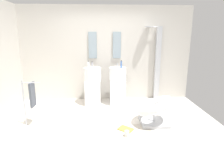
# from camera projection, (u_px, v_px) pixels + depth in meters

# --- Properties ---
(ground_plane) EXTENTS (4.80, 3.60, 0.04)m
(ground_plane) POSITION_uv_depth(u_px,v_px,m) (106.00, 126.00, 3.62)
(ground_plane) COLOR silver
(rear_partition) EXTENTS (4.80, 0.10, 2.60)m
(rear_partition) POSITION_uv_depth(u_px,v_px,m) (105.00, 54.00, 4.94)
(rear_partition) COLOR beige
(rear_partition) RESTS_ON ground_plane
(pedestal_sink_left) EXTENTS (0.44, 0.44, 1.09)m
(pedestal_sink_left) POSITION_uv_depth(u_px,v_px,m) (93.00, 85.00, 4.67)
(pedestal_sink_left) COLOR white
(pedestal_sink_left) RESTS_ON ground_plane
(pedestal_sink_right) EXTENTS (0.44, 0.44, 1.09)m
(pedestal_sink_right) POSITION_uv_depth(u_px,v_px,m) (118.00, 85.00, 4.70)
(pedestal_sink_right) COLOR white
(pedestal_sink_right) RESTS_ON ground_plane
(vanity_mirror_left) EXTENTS (0.22, 0.03, 0.71)m
(vanity_mirror_left) POSITION_uv_depth(u_px,v_px,m) (93.00, 45.00, 4.81)
(vanity_mirror_left) COLOR #8C9EA8
(vanity_mirror_right) EXTENTS (0.22, 0.03, 0.71)m
(vanity_mirror_right) POSITION_uv_depth(u_px,v_px,m) (117.00, 45.00, 4.84)
(vanity_mirror_right) COLOR #8C9EA8
(shower_column) EXTENTS (0.49, 0.24, 2.05)m
(shower_column) POSITION_uv_depth(u_px,v_px,m) (157.00, 62.00, 4.94)
(shower_column) COLOR #B7BABF
(shower_column) RESTS_ON ground_plane
(lounge_chair) EXTENTS (1.08, 1.08, 0.65)m
(lounge_chair) POSITION_uv_depth(u_px,v_px,m) (154.00, 108.00, 3.63)
(lounge_chair) COLOR #B7BABF
(lounge_chair) RESTS_ON ground_plane
(towel_rack) EXTENTS (0.37, 0.22, 0.95)m
(towel_rack) POSITION_uv_depth(u_px,v_px,m) (31.00, 96.00, 3.52)
(towel_rack) COLOR #B7BABF
(towel_rack) RESTS_ON ground_plane
(area_rug) EXTENTS (0.98, 0.69, 0.01)m
(area_rug) POSITION_uv_depth(u_px,v_px,m) (126.00, 134.00, 3.31)
(area_rug) COLOR beige
(area_rug) RESTS_ON ground_plane
(magazine_ochre) EXTENTS (0.34, 0.33, 0.02)m
(magazine_ochre) POSITION_uv_depth(u_px,v_px,m) (126.00, 129.00, 3.44)
(magazine_ochre) COLOR gold
(magazine_ochre) RESTS_ON area_rug
(coffee_mug) EXTENTS (0.08, 0.08, 0.11)m
(coffee_mug) POSITION_uv_depth(u_px,v_px,m) (127.00, 134.00, 3.20)
(coffee_mug) COLOR white
(coffee_mug) RESTS_ON area_rug
(soap_bottle_white) EXTENTS (0.06, 0.06, 0.16)m
(soap_bottle_white) POSITION_uv_depth(u_px,v_px,m) (88.00, 64.00, 4.65)
(soap_bottle_white) COLOR white
(soap_bottle_white) RESTS_ON pedestal_sink_left
(soap_bottle_blue) EXTENTS (0.04, 0.04, 0.20)m
(soap_bottle_blue) POSITION_uv_depth(u_px,v_px,m) (121.00, 64.00, 4.50)
(soap_bottle_blue) COLOR #4C72B7
(soap_bottle_blue) RESTS_ON pedestal_sink_right
(soap_bottle_grey) EXTENTS (0.05, 0.05, 0.15)m
(soap_bottle_grey) POSITION_uv_depth(u_px,v_px,m) (92.00, 64.00, 4.67)
(soap_bottle_grey) COLOR #99999E
(soap_bottle_grey) RESTS_ON pedestal_sink_left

